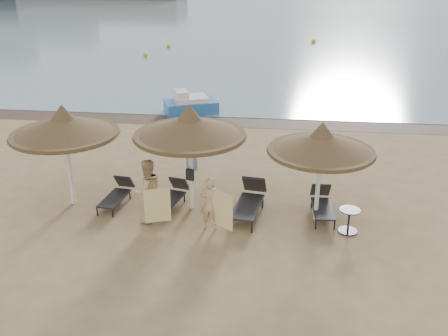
% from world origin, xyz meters
% --- Properties ---
extents(ground, '(160.00, 160.00, 0.00)m').
position_xyz_m(ground, '(0.00, 0.00, 0.00)').
color(ground, '#9D8358').
rests_on(ground, ground).
extents(wet_sand_strip, '(200.00, 1.60, 0.01)m').
position_xyz_m(wet_sand_strip, '(0.00, 9.40, 0.00)').
color(wet_sand_strip, '#4A372A').
rests_on(wet_sand_strip, ground).
extents(palapa_left, '(3.07, 3.07, 3.05)m').
position_xyz_m(palapa_left, '(-3.17, 0.94, 2.42)').
color(palapa_left, white).
rests_on(palapa_left, ground).
extents(palapa_center, '(3.16, 3.16, 3.13)m').
position_xyz_m(palapa_center, '(0.38, 1.06, 2.49)').
color(palapa_center, white).
rests_on(palapa_center, ground).
extents(palapa_right, '(2.88, 2.88, 2.85)m').
position_xyz_m(palapa_right, '(3.94, 0.79, 2.27)').
color(palapa_right, white).
rests_on(palapa_right, ground).
extents(lounger_far_left, '(0.71, 1.64, 0.71)m').
position_xyz_m(lounger_far_left, '(-1.86, 1.09, 0.32)').
color(lounger_far_left, black).
rests_on(lounger_far_left, ground).
extents(lounger_near_left, '(0.89, 1.71, 0.73)m').
position_xyz_m(lounger_near_left, '(-0.22, 1.12, 0.33)').
color(lounger_near_left, black).
rests_on(lounger_near_left, ground).
extents(lounger_near_right, '(0.95, 2.10, 0.91)m').
position_xyz_m(lounger_near_right, '(2.07, 0.94, 0.41)').
color(lounger_near_right, black).
rests_on(lounger_near_right, ground).
extents(lounger_far_right, '(0.62, 1.68, 0.74)m').
position_xyz_m(lounger_far_right, '(4.13, 1.12, 0.33)').
color(lounger_far_right, black).
rests_on(lounger_far_right, ground).
extents(side_table, '(0.55, 0.55, 0.66)m').
position_xyz_m(side_table, '(4.77, 0.18, 0.31)').
color(side_table, black).
rests_on(side_table, ground).
extents(person_left, '(1.16, 1.12, 2.13)m').
position_xyz_m(person_left, '(-0.66, 0.13, 1.07)').
color(person_left, tan).
rests_on(person_left, ground).
extents(person_right, '(0.83, 0.56, 1.74)m').
position_xyz_m(person_right, '(1.08, -0.07, 0.87)').
color(person_right, tan).
rests_on(person_right, ground).
extents(towel_left, '(0.68, 0.24, 0.99)m').
position_xyz_m(towel_left, '(-0.31, -0.22, 0.68)').
color(towel_left, yellow).
rests_on(towel_left, ground).
extents(towel_right, '(0.62, 0.44, 1.04)m').
position_xyz_m(towel_right, '(1.43, -0.32, 0.72)').
color(towel_right, yellow).
rests_on(towel_right, ground).
extents(bag_patterned, '(0.33, 0.17, 0.40)m').
position_xyz_m(bag_patterned, '(0.38, 1.24, 1.32)').
color(bag_patterned, white).
rests_on(bag_patterned, ground).
extents(bag_dark, '(0.25, 0.15, 0.33)m').
position_xyz_m(bag_dark, '(0.38, 0.90, 1.12)').
color(bag_dark, black).
rests_on(bag_dark, ground).
extents(pedal_boat, '(2.73, 2.20, 1.11)m').
position_xyz_m(pedal_boat, '(-1.36, 10.49, 0.41)').
color(pedal_boat, '#2A6AB6').
rests_on(pedal_boat, ground).
extents(buoy_left, '(0.34, 0.34, 0.34)m').
position_xyz_m(buoy_left, '(-7.15, 24.14, 0.17)').
color(buoy_left, gold).
rests_on(buoy_left, ground).
extents(buoy_mid, '(0.38, 0.38, 0.38)m').
position_xyz_m(buoy_mid, '(5.37, 31.70, 0.19)').
color(buoy_mid, gold).
rests_on(buoy_mid, ground).
extents(buoy_extra, '(0.34, 0.34, 0.34)m').
position_xyz_m(buoy_extra, '(-6.32, 28.17, 0.17)').
color(buoy_extra, gold).
rests_on(buoy_extra, ground).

